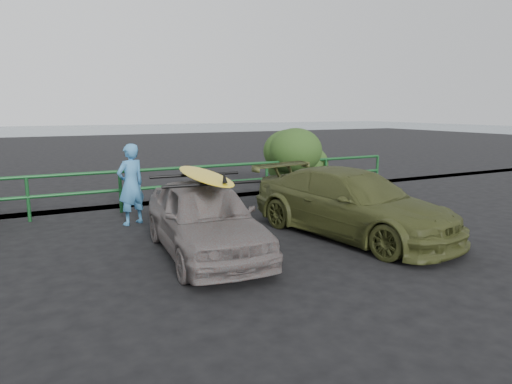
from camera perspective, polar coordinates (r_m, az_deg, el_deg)
ground at (r=7.22m, az=-0.87°, el=-9.68°), size 80.00×80.00×0.00m
ocean at (r=66.21m, az=-24.55°, el=7.27°), size 200.00×200.00×0.00m
guardrail at (r=11.66m, az=-11.75°, el=0.47°), size 14.00×0.08×1.04m
shrub_right at (r=14.15m, az=7.57°, el=4.57°), size 3.20×2.40×2.15m
sedan at (r=7.87m, az=-6.45°, el=-3.20°), size 1.81×3.86×1.28m
olive_vehicle at (r=9.16m, az=11.87°, el=-1.37°), size 2.69×4.75×1.30m
man at (r=10.15m, az=-15.37°, el=0.92°), size 0.75×0.63×1.75m
roof_rack at (r=7.74m, az=-6.55°, el=1.61°), size 1.71×1.26×0.05m
surfboard at (r=7.73m, az=-6.56°, el=2.10°), size 0.77×2.73×0.08m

